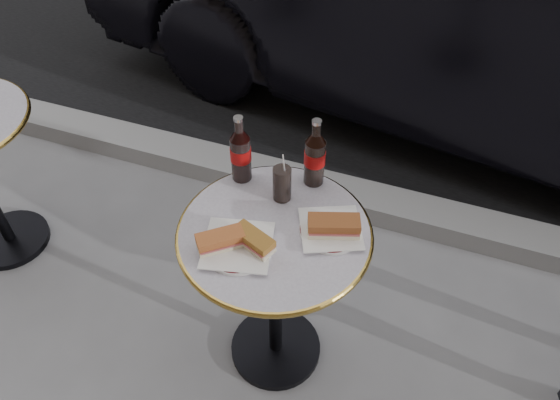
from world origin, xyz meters
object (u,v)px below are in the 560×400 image
(cola_bottle_right, at_px, (315,152))
(cola_bottle_left, at_px, (240,149))
(plate_right, at_px, (331,230))
(cola_glass, at_px, (282,183))
(bistro_table, at_px, (275,298))
(plate_left, at_px, (238,247))

(cola_bottle_right, bearing_deg, cola_bottle_left, -164.52)
(plate_right, relative_size, cola_bottle_left, 0.77)
(plate_right, height_order, cola_glass, cola_glass)
(bistro_table, distance_m, plate_right, 0.41)
(plate_left, bearing_deg, cola_glass, 78.38)
(cola_bottle_left, xyz_separation_m, cola_bottle_right, (0.24, 0.07, 0.00))
(plate_left, bearing_deg, bistro_table, 52.92)
(bistro_table, bearing_deg, cola_bottle_right, 79.89)
(bistro_table, relative_size, cola_bottle_left, 2.87)
(bistro_table, height_order, cola_bottle_left, cola_bottle_left)
(plate_left, height_order, cola_glass, cola_glass)
(plate_left, bearing_deg, plate_right, 33.52)
(bistro_table, bearing_deg, plate_right, 19.03)
(cola_bottle_right, relative_size, cola_glass, 1.98)
(plate_left, xyz_separation_m, plate_right, (0.25, 0.16, -0.00))
(plate_left, height_order, cola_bottle_left, cola_bottle_left)
(cola_bottle_right, xyz_separation_m, cola_glass, (-0.07, -0.11, -0.06))
(bistro_table, relative_size, plate_left, 3.39)
(cola_bottle_left, distance_m, cola_glass, 0.18)
(cola_bottle_left, bearing_deg, bistro_table, -45.03)
(bistro_table, height_order, cola_glass, cola_glass)
(plate_left, xyz_separation_m, cola_bottle_left, (-0.11, 0.30, 0.12))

